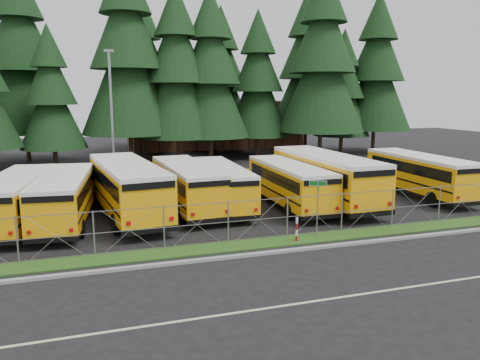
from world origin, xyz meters
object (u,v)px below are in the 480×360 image
object	(u,v)px
street_sign	(318,197)
light_standard	(112,113)
bus_2	(126,189)
bus_5	(287,185)
bus_1	(66,199)
bus_6	(322,178)
bus_0	(19,200)
bus_4	(219,186)
bus_3	(186,187)
striped_bollard	(297,230)
bus_east	(416,175)

from	to	relation	value
street_sign	light_standard	distance (m)	19.63
bus_2	bus_5	distance (m)	9.68
bus_1	bus_6	distance (m)	15.42
bus_0	bus_4	distance (m)	11.15
bus_4	bus_3	bearing A→B (deg)	177.76
bus_1	bus_2	distance (m)	3.28
street_sign	striped_bollard	xyz separation A→B (m)	(-1.25, -0.38, -1.43)
bus_2	street_sign	world-z (taller)	bus_2
bus_4	bus_6	xyz separation A→B (m)	(6.63, -0.78, 0.26)
bus_east	striped_bollard	distance (m)	13.98
bus_4	street_sign	size ratio (longest dim) A/B	3.61
bus_2	bus_1	bearing A→B (deg)	-177.06
bus_4	street_sign	world-z (taller)	street_sign
bus_1	bus_east	distance (m)	22.57
street_sign	bus_east	bearing A→B (deg)	31.02
bus_0	bus_4	bearing A→B (deg)	10.70
bus_3	light_standard	world-z (taller)	light_standard
bus_5	striped_bollard	distance (m)	7.22
bus_1	bus_east	bearing A→B (deg)	5.95
bus_6	light_standard	distance (m)	16.77
bus_1	striped_bollard	size ratio (longest dim) A/B	8.60
bus_1	bus_2	world-z (taller)	bus_2
bus_east	bus_2	bearing A→B (deg)	179.30
bus_4	street_sign	distance (m)	7.97
light_standard	bus_0	bearing A→B (deg)	-117.37
striped_bollard	bus_5	bearing A→B (deg)	70.10
bus_6	bus_east	world-z (taller)	bus_6
bus_1	bus_3	world-z (taller)	bus_3
bus_4	bus_6	bearing A→B (deg)	-4.92
bus_1	bus_4	bearing A→B (deg)	11.77
bus_3	bus_1	bearing A→B (deg)	-174.09
bus_6	bus_east	bearing A→B (deg)	-1.39
bus_1	street_sign	world-z (taller)	street_sign
bus_3	bus_4	size ratio (longest dim) A/B	1.05
bus_2	bus_3	bearing A→B (deg)	1.35
bus_0	striped_bollard	distance (m)	14.67
bus_3	bus_east	bearing A→B (deg)	-6.66
bus_0	bus_2	distance (m)	5.59
bus_2	bus_3	distance (m)	3.57
bus_1	street_sign	distance (m)	13.37
bus_2	street_sign	distance (m)	11.00
bus_1	bus_5	bearing A→B (deg)	5.35
bus_6	striped_bollard	world-z (taller)	bus_6
bus_6	striped_bollard	size ratio (longest dim) A/B	10.12
bus_3	street_sign	size ratio (longest dim) A/B	3.78
bus_3	street_sign	xyz separation A→B (m)	(4.93, -7.53, 0.64)
bus_3	striped_bollard	size ratio (longest dim) A/B	8.86
bus_4	street_sign	xyz separation A→B (m)	(2.90, -7.39, 0.71)
bus_0	bus_east	distance (m)	24.91
bus_2	light_standard	xyz separation A→B (m)	(-0.12, 10.30, 3.94)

